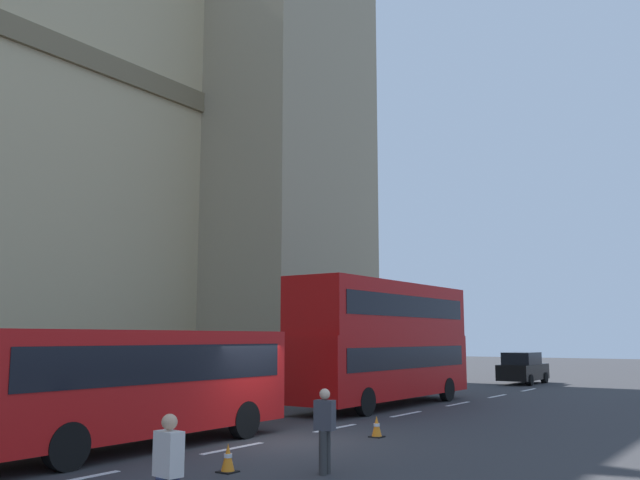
{
  "coord_description": "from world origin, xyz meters",
  "views": [
    {
      "loc": [
        -14.56,
        -11.66,
        2.73
      ],
      "look_at": [
        8.49,
        4.35,
        6.78
      ],
      "focal_mm": 37.99,
      "sensor_mm": 36.0,
      "label": 1
    }
  ],
  "objects_px": {
    "traffic_cone_west": "(228,458)",
    "pedestrian_near_cones": "(168,472)",
    "traffic_cone_middle": "(377,427)",
    "pedestrian_by_kerb": "(325,428)",
    "sedan_lead": "(523,368)",
    "double_decker_bus": "(384,338)"
  },
  "relations": [
    {
      "from": "traffic_cone_west",
      "to": "pedestrian_near_cones",
      "type": "xyz_separation_m",
      "value": [
        -4.04,
        -2.59,
        0.63
      ]
    },
    {
      "from": "traffic_cone_west",
      "to": "traffic_cone_middle",
      "type": "bearing_deg",
      "value": -0.29
    },
    {
      "from": "traffic_cone_west",
      "to": "pedestrian_by_kerb",
      "type": "relative_size",
      "value": 0.34
    },
    {
      "from": "sedan_lead",
      "to": "traffic_cone_middle",
      "type": "relative_size",
      "value": 7.59
    },
    {
      "from": "double_decker_bus",
      "to": "traffic_cone_west",
      "type": "relative_size",
      "value": 18.47
    },
    {
      "from": "traffic_cone_middle",
      "to": "pedestrian_by_kerb",
      "type": "height_order",
      "value": "pedestrian_by_kerb"
    },
    {
      "from": "double_decker_bus",
      "to": "pedestrian_near_cones",
      "type": "xyz_separation_m",
      "value": [
        -17.61,
        -6.53,
        -1.8
      ]
    },
    {
      "from": "sedan_lead",
      "to": "pedestrian_near_cones",
      "type": "bearing_deg",
      "value": -169.51
    },
    {
      "from": "sedan_lead",
      "to": "traffic_cone_west",
      "type": "xyz_separation_m",
      "value": [
        -29.81,
        -3.68,
        -0.63
      ]
    },
    {
      "from": "traffic_cone_middle",
      "to": "pedestrian_by_kerb",
      "type": "bearing_deg",
      "value": -161.33
    },
    {
      "from": "traffic_cone_middle",
      "to": "sedan_lead",
      "type": "bearing_deg",
      "value": 8.86
    },
    {
      "from": "double_decker_bus",
      "to": "pedestrian_by_kerb",
      "type": "relative_size",
      "value": 6.34
    },
    {
      "from": "traffic_cone_west",
      "to": "pedestrian_near_cones",
      "type": "height_order",
      "value": "pedestrian_near_cones"
    },
    {
      "from": "double_decker_bus",
      "to": "sedan_lead",
      "type": "distance_m",
      "value": 16.34
    },
    {
      "from": "sedan_lead",
      "to": "traffic_cone_west",
      "type": "height_order",
      "value": "sedan_lead"
    },
    {
      "from": "traffic_cone_west",
      "to": "pedestrian_by_kerb",
      "type": "bearing_deg",
      "value": -60.41
    },
    {
      "from": "traffic_cone_middle",
      "to": "pedestrian_near_cones",
      "type": "distance_m",
      "value": 10.39
    },
    {
      "from": "traffic_cone_west",
      "to": "sedan_lead",
      "type": "bearing_deg",
      "value": 7.04
    },
    {
      "from": "traffic_cone_middle",
      "to": "pedestrian_near_cones",
      "type": "relative_size",
      "value": 0.34
    },
    {
      "from": "traffic_cone_middle",
      "to": "double_decker_bus",
      "type": "bearing_deg",
      "value": 27.71
    },
    {
      "from": "traffic_cone_west",
      "to": "traffic_cone_middle",
      "type": "xyz_separation_m",
      "value": [
        6.01,
        -0.03,
        0.0
      ]
    },
    {
      "from": "traffic_cone_west",
      "to": "traffic_cone_middle",
      "type": "distance_m",
      "value": 6.01
    }
  ]
}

